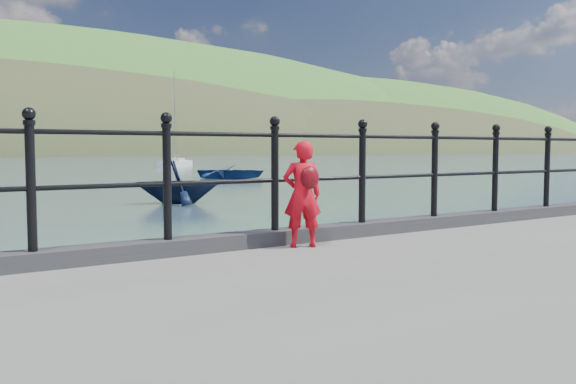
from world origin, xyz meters
TOP-DOWN VIEW (x-y plane):
  - ground at (0.00, 0.00)m, footprint 600.00×600.00m
  - kerb at (0.00, -0.15)m, footprint 60.00×0.30m
  - railing at (0.00, -0.15)m, footprint 18.11×0.11m
  - far_shore at (38.34, 239.41)m, footprint 830.00×200.00m
  - child at (0.73, -0.47)m, footprint 0.46×0.39m
  - launch_blue at (16.89, 30.76)m, footprint 5.48×5.54m
  - launch_navy at (6.26, 15.31)m, footprint 3.69×3.43m
  - sailboat_far at (24.78, 58.57)m, footprint 6.50×7.54m

SIDE VIEW (x-z plane):
  - far_shore at x=38.34m, z-range -100.57..55.43m
  - ground at x=0.00m, z-range 0.00..0.00m
  - sailboat_far at x=24.78m, z-range -5.17..5.86m
  - launch_blue at x=16.89m, z-range 0.00..0.94m
  - launch_navy at x=6.26m, z-range 0.00..1.59m
  - kerb at x=0.00m, z-range 1.00..1.15m
  - child at x=0.73m, z-range 1.01..2.09m
  - railing at x=0.00m, z-range 1.23..2.42m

